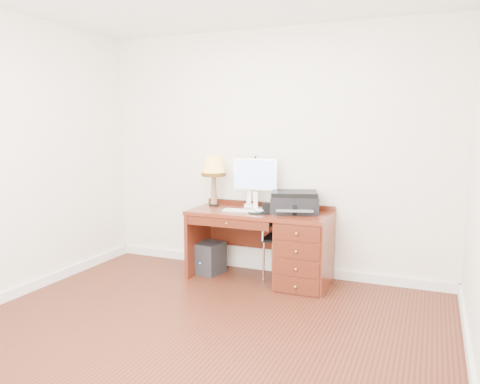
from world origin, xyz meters
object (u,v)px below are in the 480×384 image
at_px(monitor, 256,177).
at_px(chair, 282,233).
at_px(leg_lamp, 214,169).
at_px(desk, 288,245).
at_px(equipment_box, 208,258).
at_px(printer, 294,202).
at_px(phone, 249,202).

height_order(monitor, chair, monitor).
relative_size(leg_lamp, chair, 0.66).
bearing_deg(desk, equipment_box, -178.96).
xyz_separation_m(leg_lamp, chair, (0.84, -0.09, -0.65)).
height_order(monitor, printer, monitor).
height_order(leg_lamp, phone, leg_lamp).
xyz_separation_m(desk, printer, (0.03, 0.09, 0.44)).
bearing_deg(desk, monitor, 161.80).
height_order(desk, chair, chair).
distance_m(desk, monitor, 0.82).
height_order(printer, phone, printer).
relative_size(phone, equipment_box, 0.57).
bearing_deg(chair, printer, 24.81).
distance_m(chair, equipment_box, 0.92).
height_order(printer, equipment_box, printer).
bearing_deg(monitor, equipment_box, -170.96).
bearing_deg(leg_lamp, equipment_box, -92.86).
bearing_deg(printer, monitor, 155.62).
height_order(printer, leg_lamp, leg_lamp).
xyz_separation_m(printer, chair, (-0.11, -0.06, -0.34)).
relative_size(leg_lamp, equipment_box, 1.63).
distance_m(phone, chair, 0.53).
bearing_deg(printer, desk, -125.04).
bearing_deg(chair, desk, -23.29).
bearing_deg(printer, chair, -170.03).
bearing_deg(leg_lamp, chair, -6.36).
distance_m(printer, phone, 0.54).
xyz_separation_m(desk, phone, (-0.51, 0.16, 0.40)).
bearing_deg(printer, equipment_box, 168.41).
bearing_deg(desk, chair, 159.65).
bearing_deg(equipment_box, leg_lamp, 97.47).
relative_size(printer, chair, 0.68).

